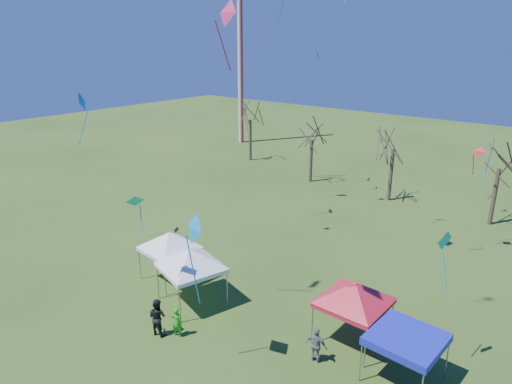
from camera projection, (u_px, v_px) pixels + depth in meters
ground at (219, 347)px, 21.25m from camera, size 140.00×140.00×0.00m
radio_mast at (240, 47)px, 58.94m from camera, size 0.70×0.70×25.00m
tree_0 at (250, 105)px, 51.74m from camera, size 3.83×3.83×8.44m
tree_1 at (312, 124)px, 43.94m from camera, size 3.42×3.42×7.54m
tree_2 at (395, 130)px, 38.57m from camera, size 3.71×3.71×8.18m
tree_3 at (503, 147)px, 33.38m from camera, size 3.59×3.59×7.91m
tent_white_west at (169, 236)px, 26.42m from camera, size 3.93×3.93×3.48m
tent_white_mid at (190, 253)px, 23.99m from camera, size 4.01×4.01×3.68m
tent_red at (355, 286)px, 20.83m from camera, size 4.10×4.10×3.62m
tent_blue at (407, 339)px, 18.63m from camera, size 2.92×2.92×2.18m
person_green at (177, 322)px, 21.85m from camera, size 0.65×0.53×1.53m
person_dark at (157, 317)px, 21.94m from camera, size 1.04×0.87×1.90m
person_grey at (316, 345)px, 20.08m from camera, size 1.02×0.52×1.68m
kite_27 at (227, 14)px, 14.84m from camera, size 0.99×0.66×2.32m
kite_19 at (479, 153)px, 28.49m from camera, size 0.74×0.52×1.92m
kite_1 at (135, 201)px, 20.99m from camera, size 0.99×1.08×1.96m
kite_17 at (444, 242)px, 18.07m from camera, size 0.59×0.94×2.83m
kite_22 at (491, 150)px, 29.59m from camera, size 0.82×0.93×2.71m
kite_5 at (193, 230)px, 17.89m from camera, size 1.35×0.86×4.20m
kite_13 at (317, 54)px, 37.56m from camera, size 1.07×1.23×2.92m
kite_14 at (83, 102)px, 29.23m from camera, size 1.28×1.30×3.48m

